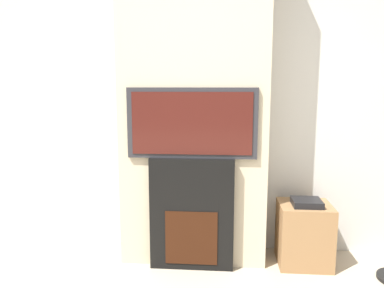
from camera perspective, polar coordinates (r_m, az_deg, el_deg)
wall_back at (r=3.20m, az=0.61°, el=7.67°), size 6.00×0.06×2.70m
chimney_breast at (r=2.98m, az=0.31°, el=7.57°), size 1.15×0.38×2.70m
fireplace at (r=2.96m, az=-0.00°, el=-10.54°), size 0.65×0.15×0.88m
television at (r=2.80m, az=-0.01°, el=3.20°), size 0.98×0.07×0.53m
media_stand at (r=3.19m, az=16.71°, el=-12.87°), size 0.40×0.37×0.55m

